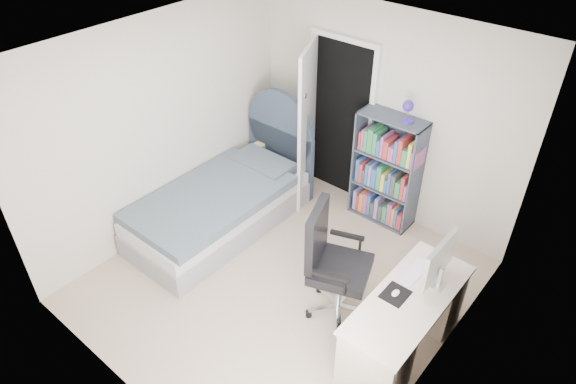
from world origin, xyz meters
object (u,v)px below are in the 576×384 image
Objects in this scene: desk at (406,321)px; office_chair at (331,258)px; nightstand at (264,156)px; bookcase at (386,174)px; bed at (225,202)px; floor_lamp at (300,159)px.

office_chair reaches higher than desk.
nightstand is 0.35× the size of bookcase.
bookcase is (1.65, 0.32, 0.27)m from nightstand.
nightstand is (-0.27, 0.98, 0.06)m from bed.
bed is 3.97× the size of nightstand.
office_chair is at bearing -9.62° from bed.
floor_lamp is at bearing -5.20° from nightstand.
floor_lamp is 2.48m from desk.
bed is at bearing 174.08° from desk.
office_chair is (1.35, -1.22, 0.04)m from floor_lamp.
floor_lamp is (0.67, -0.06, 0.26)m from nightstand.
bookcase reaches higher than office_chair.
desk is (1.18, -1.57, -0.26)m from bookcase.
office_chair reaches higher than nightstand.
desk is (2.16, -1.19, -0.25)m from floor_lamp.
floor_lamp reaches higher than desk.
nightstand is 0.40× the size of desk.
nightstand is 0.37× the size of floor_lamp.
floor_lamp is 1.06m from bookcase.
nightstand is at bearing 105.47° from bed.
desk is at bearing 2.11° from office_chair.
floor_lamp reaches higher than office_chair.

